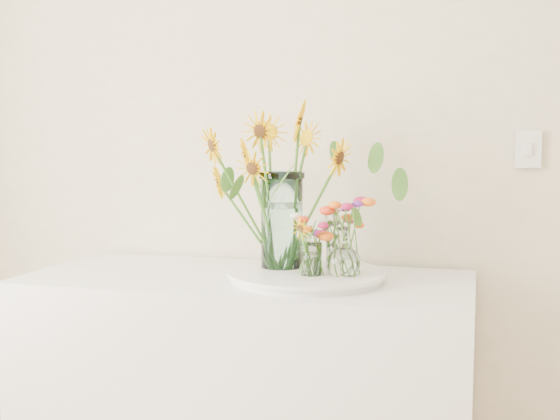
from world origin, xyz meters
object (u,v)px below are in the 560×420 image
Objects in this scene: counter at (247,413)px; small_vase_a at (312,260)px; mason_jar at (282,220)px; small_vase_b at (344,252)px; tray at (306,277)px; small_vase_c at (336,251)px.

counter is 13.46× the size of small_vase_a.
mason_jar is 2.06× the size of small_vase_b.
small_vase_b is (0.21, -0.08, -0.08)m from mason_jar.
small_vase_b is at bearing -9.39° from counter.
small_vase_c is (0.07, 0.09, 0.07)m from tray.
mason_jar is at bearing -164.88° from small_vase_c.
small_vase_c reaches higher than small_vase_a.
small_vase_a is at bearing -63.60° from tray.
small_vase_a is (0.12, -0.11, -0.10)m from mason_jar.
tray is at bearing -129.63° from small_vase_c.
small_vase_a is at bearing -106.15° from small_vase_c.
small_vase_b is (0.09, 0.02, 0.02)m from small_vase_a.
tray is 1.50× the size of mason_jar.
small_vase_b is 1.36× the size of small_vase_c.
tray is 0.09m from small_vase_a.
small_vase_b is (0.12, -0.04, 0.09)m from tray.
small_vase_c reaches higher than counter.
small_vase_a is (0.23, -0.08, 0.53)m from counter.
mason_jar is (-0.09, 0.04, 0.17)m from tray.
tray is 0.13m from small_vase_c.
small_vase_c is (-0.05, 0.13, -0.02)m from small_vase_b.
counter is at bearing 175.85° from tray.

